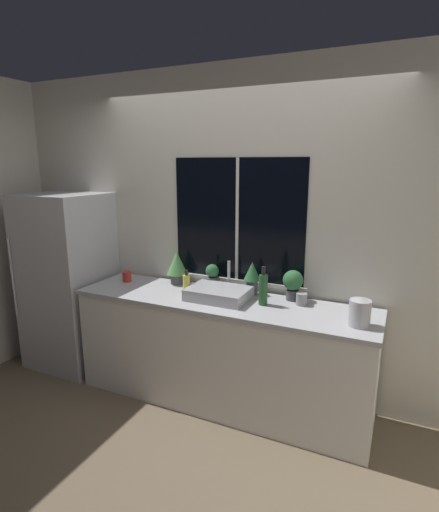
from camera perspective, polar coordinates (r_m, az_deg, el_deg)
ground_plane at (r=3.32m, az=-2.16°, el=-22.32°), size 14.00×14.00×0.00m
wall_back at (r=3.36m, az=2.79°, el=3.24°), size 8.00×0.09×2.70m
wall_left at (r=5.27m, az=-16.91°, el=6.29°), size 0.06×7.00×2.70m
counter at (r=3.32m, az=0.16°, el=-13.40°), size 2.40×0.62×0.88m
refrigerator at (r=4.09m, az=-20.77°, el=-3.34°), size 0.72×0.67×1.66m
sink at (r=3.15m, az=-0.11°, el=-5.35°), size 0.47×0.39×0.26m
potted_plant_far_left at (r=3.53m, az=-6.08°, el=-1.38°), size 0.18×0.18×0.29m
potted_plant_center_left at (r=3.39m, az=-1.05°, el=-3.02°), size 0.12×0.12×0.21m
potted_plant_center_right at (r=3.24m, az=4.68°, el=-2.76°), size 0.14×0.14×0.27m
potted_plant_far_right at (r=3.15m, az=10.44°, el=-3.76°), size 0.16×0.16×0.24m
soap_bottle at (r=3.28m, az=-4.73°, el=-3.95°), size 0.06×0.06×0.20m
bottle_tall at (r=3.02m, az=6.26°, el=-4.69°), size 0.07×0.07×0.30m
mug_grey at (r=3.08m, az=11.64°, el=-6.06°), size 0.08×0.08×0.09m
mug_red at (r=3.70m, az=-13.08°, el=-2.87°), size 0.08×0.08×0.09m
kettle at (r=2.79m, az=19.40°, el=-7.55°), size 0.14×0.14×0.20m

